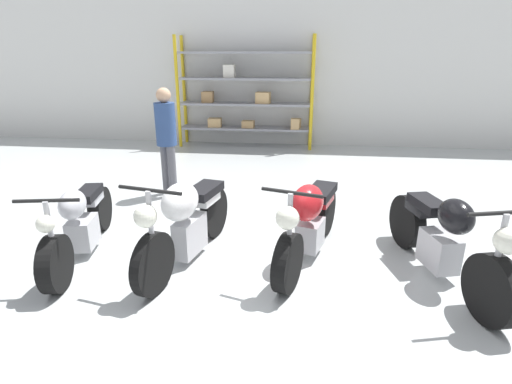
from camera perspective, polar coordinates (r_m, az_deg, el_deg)
name	(u,v)px	position (r m, az deg, el deg)	size (l,w,h in m)	color
ground_plane	(252,263)	(4.54, -0.61, -10.04)	(30.00, 30.00, 0.00)	#B2B7B7
back_wall	(285,72)	(10.27, 4.14, 16.79)	(30.00, 0.08, 3.60)	silver
shelving_rack	(245,94)	(10.03, -1.60, 13.79)	(3.31, 0.63, 2.64)	gold
motorcycle_silver	(80,223)	(4.96, -23.86, -4.06)	(0.70, 2.03, 0.94)	black
motorcycle_white	(186,219)	(4.42, -9.94, -3.85)	(0.74, 1.99, 1.06)	black
motorcycle_red	(309,220)	(4.47, 7.62, -3.98)	(0.84, 2.00, 1.02)	black
motorcycle_black	(445,239)	(4.47, 25.42, -6.14)	(0.82, 2.09, 1.02)	black
person_browsing	(166,134)	(6.52, -12.70, 8.14)	(0.45, 0.45, 1.73)	#595960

